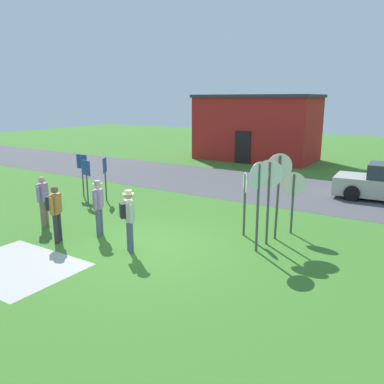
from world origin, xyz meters
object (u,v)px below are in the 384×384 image
at_px(person_in_blue, 55,210).
at_px(info_panel_middle, 82,168).
at_px(stop_sign_far_back, 293,192).
at_px(info_panel_leftmost, 86,174).
at_px(person_holding_notes, 98,205).
at_px(stop_sign_rear_left, 278,181).
at_px(stop_sign_tallest, 245,194).
at_px(person_in_dark_shirt, 43,199).
at_px(stop_sign_leaning_left, 269,187).
at_px(person_near_signs, 128,216).
at_px(info_panel_rightmost, 105,171).
at_px(stop_sign_center_cluster, 258,191).

distance_m(person_in_blue, info_panel_middle, 5.54).
distance_m(stop_sign_far_back, info_panel_leftmost, 8.19).
relative_size(person_in_blue, person_holding_notes, 0.97).
xyz_separation_m(stop_sign_rear_left, stop_sign_tallest, (-0.96, -0.20, -0.48)).
bearing_deg(info_panel_leftmost, person_in_dark_shirt, -69.35).
distance_m(stop_sign_leaning_left, person_in_dark_shirt, 7.23).
bearing_deg(person_near_signs, info_panel_leftmost, 148.34).
xyz_separation_m(person_in_dark_shirt, info_panel_middle, (-2.05, 3.54, 0.31)).
height_order(stop_sign_leaning_left, person_in_dark_shirt, stop_sign_leaning_left).
bearing_deg(stop_sign_far_back, person_holding_notes, -145.19).
bearing_deg(stop_sign_tallest, info_panel_rightmost, 173.40).
height_order(stop_sign_rear_left, info_panel_middle, stop_sign_rear_left).
bearing_deg(person_near_signs, info_panel_rightmost, 140.82).
bearing_deg(stop_sign_center_cluster, person_near_signs, -147.23).
distance_m(stop_sign_rear_left, stop_sign_leaning_left, 0.54).
xyz_separation_m(stop_sign_tallest, person_in_blue, (-4.39, -3.48, -0.34)).
bearing_deg(person_holding_notes, info_panel_middle, 142.91).
bearing_deg(stop_sign_tallest, stop_sign_rear_left, 11.79).
distance_m(stop_sign_leaning_left, stop_sign_far_back, 1.40).
relative_size(stop_sign_tallest, info_panel_rightmost, 1.10).
relative_size(stop_sign_tallest, info_panel_leftmost, 1.14).
xyz_separation_m(stop_sign_center_cluster, person_near_signs, (-2.95, -1.90, -0.70)).
bearing_deg(person_in_blue, person_in_dark_shirt, 154.64).
bearing_deg(info_panel_middle, stop_sign_center_cluster, -11.31).
distance_m(stop_sign_rear_left, info_panel_middle, 8.93).
distance_m(person_in_dark_shirt, info_panel_leftmost, 3.09).
xyz_separation_m(stop_sign_leaning_left, info_panel_leftmost, (-7.85, 0.44, -0.50)).
relative_size(person_near_signs, info_panel_middle, 0.95).
relative_size(person_holding_notes, info_panel_middle, 0.95).
height_order(stop_sign_far_back, person_holding_notes, stop_sign_far_back).
distance_m(stop_sign_tallest, info_panel_rightmost, 6.64).
bearing_deg(person_in_blue, stop_sign_far_back, 38.81).
xyz_separation_m(info_panel_leftmost, info_panel_middle, (-0.97, 0.66, 0.06)).
relative_size(stop_sign_tallest, person_near_signs, 1.14).
xyz_separation_m(stop_sign_tallest, person_near_signs, (-2.11, -2.89, -0.31)).
bearing_deg(person_in_blue, stop_sign_tallest, 38.45).
xyz_separation_m(stop_sign_far_back, person_in_dark_shirt, (-7.05, -3.76, -0.37)).
distance_m(stop_sign_rear_left, stop_sign_tallest, 1.09).
relative_size(person_in_blue, info_panel_middle, 0.93).
bearing_deg(stop_sign_rear_left, person_near_signs, -134.75).
bearing_deg(stop_sign_far_back, info_panel_rightmost, -178.38).
bearing_deg(info_panel_middle, person_in_dark_shirt, -59.86).
height_order(stop_sign_far_back, stop_sign_center_cluster, stop_sign_center_cluster).
bearing_deg(person_holding_notes, stop_sign_rear_left, 29.21).
height_order(stop_sign_leaning_left, stop_sign_center_cluster, stop_sign_center_cluster).
bearing_deg(info_panel_rightmost, person_in_dark_shirt, -78.66).
distance_m(stop_sign_leaning_left, stop_sign_tallest, 1.01).
distance_m(person_holding_notes, info_panel_leftmost, 4.12).
xyz_separation_m(person_in_blue, person_holding_notes, (0.66, 1.06, 0.00)).
xyz_separation_m(stop_sign_rear_left, info_panel_middle, (-8.90, 0.56, -0.54)).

